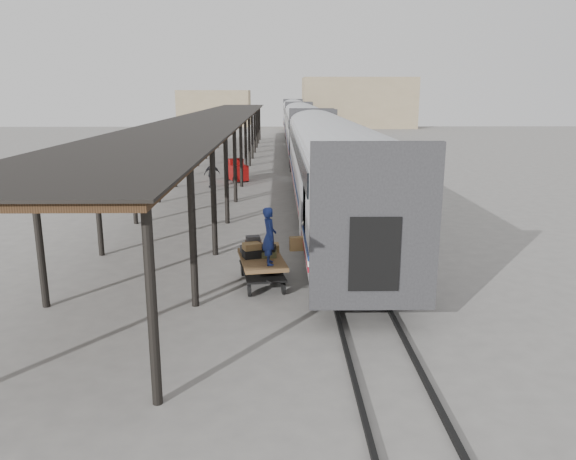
% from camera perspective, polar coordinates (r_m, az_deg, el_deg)
% --- Properties ---
extents(ground, '(160.00, 160.00, 0.00)m').
position_cam_1_polar(ground, '(17.58, -4.06, -5.25)').
color(ground, slate).
rests_on(ground, ground).
extents(train, '(3.45, 76.01, 4.01)m').
position_cam_1_polar(train, '(50.52, 1.61, 10.40)').
color(train, silver).
rests_on(train, ground).
extents(canopy, '(4.90, 64.30, 4.15)m').
position_cam_1_polar(canopy, '(40.86, -7.22, 11.32)').
color(canopy, '#422B19').
rests_on(canopy, ground).
extents(rails, '(1.54, 150.00, 0.12)m').
position_cam_1_polar(rails, '(50.96, 1.59, 7.46)').
color(rails, black).
rests_on(rails, ground).
extents(building_far, '(18.00, 10.00, 8.00)m').
position_cam_1_polar(building_far, '(95.50, 7.08, 12.72)').
color(building_far, tan).
rests_on(building_far, ground).
extents(building_left, '(12.00, 8.00, 6.00)m').
position_cam_1_polar(building_left, '(99.23, -7.46, 12.17)').
color(building_left, tan).
rests_on(building_left, ground).
extents(baggage_cart, '(1.63, 2.57, 0.86)m').
position_cam_1_polar(baggage_cart, '(17.10, -2.68, -3.50)').
color(baggage_cart, brown).
rests_on(baggage_cart, ground).
extents(suitcase_stack, '(1.24, 1.26, 0.57)m').
position_cam_1_polar(suitcase_stack, '(17.32, -3.06, -1.90)').
color(suitcase_stack, '#353537').
rests_on(suitcase_stack, baggage_cart).
extents(luggage_tug, '(1.53, 1.88, 1.44)m').
position_cam_1_polar(luggage_tug, '(37.27, -5.16, 5.97)').
color(luggage_tug, maroon).
rests_on(luggage_tug, ground).
extents(porter, '(0.49, 0.67, 1.69)m').
position_cam_1_polar(porter, '(16.18, -1.90, -0.61)').
color(porter, navy).
rests_on(porter, baggage_cart).
extents(pedestrian, '(1.08, 0.74, 1.70)m').
position_cam_1_polar(pedestrian, '(34.88, -7.73, 5.67)').
color(pedestrian, black).
rests_on(pedestrian, ground).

